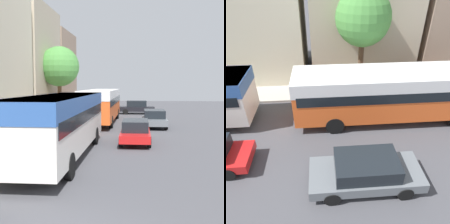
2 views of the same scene
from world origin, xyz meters
The scene contains 6 objects.
building_midblock centered at (-9.48, 13.12, 4.83)m, with size 6.55×8.20×9.67m.
building_far_terrace centered at (-9.63, 21.69, 5.15)m, with size 6.86×7.76×10.29m.
bus_following centered at (-1.70, 22.53, 1.95)m, with size 2.63×11.28×3.00m.
car_far_curb centered at (2.94, 20.07, 0.75)m, with size 1.94×4.60×1.42m.
pedestrian_walking_away centered at (-5.87, 17.77, 0.97)m, with size 0.40×0.40×1.62m.
street_tree centered at (-5.21, 21.14, 5.00)m, with size 3.45×3.45×6.61m.
Camera 2 is at (8.84, 18.44, 7.72)m, focal length 35.00 mm.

